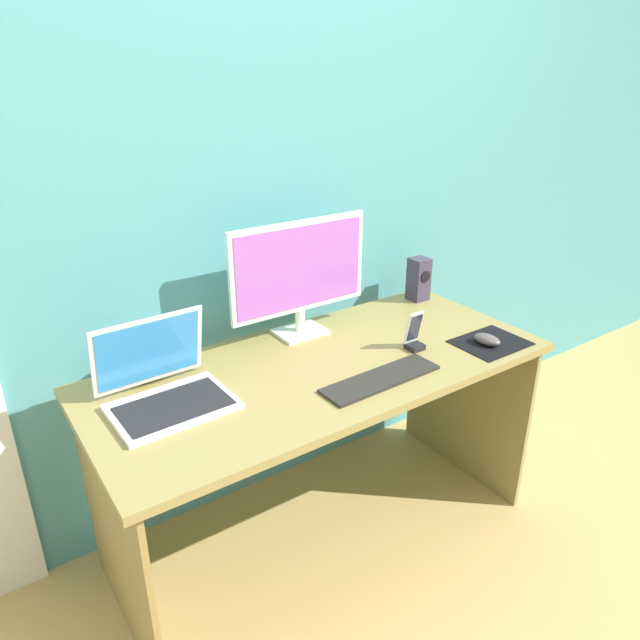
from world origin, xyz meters
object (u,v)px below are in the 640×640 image
at_px(speaker_right, 419,279).
at_px(phone_in_dock, 414,336).
at_px(fishbowl, 143,358).
at_px(keyboard_external, 381,379).
at_px(monitor, 300,273).
at_px(mouse, 487,340).
at_px(laptop, 165,387).

distance_m(speaker_right, phone_in_dock, 0.48).
bearing_deg(fishbowl, speaker_right, 0.24).
bearing_deg(keyboard_external, monitor, 91.01).
bearing_deg(mouse, keyboard_external, 168.67).
bearing_deg(mouse, laptop, 156.48).
relative_size(speaker_right, phone_in_dock, 1.30).
height_order(laptop, mouse, laptop).
xyz_separation_m(monitor, phone_in_dock, (0.26, -0.33, -0.19)).
bearing_deg(laptop, fishbowl, 89.40).
relative_size(laptop, mouse, 3.52).
relative_size(monitor, laptop, 1.56).
xyz_separation_m(speaker_right, keyboard_external, (-0.58, -0.45, -0.09)).
bearing_deg(keyboard_external, laptop, 155.36).
height_order(fishbowl, mouse, fishbowl).
distance_m(speaker_right, fishbowl, 1.18).
relative_size(monitor, keyboard_external, 1.33).
xyz_separation_m(speaker_right, mouse, (-0.10, -0.47, -0.07)).
bearing_deg(speaker_right, fishbowl, -179.76).
relative_size(monitor, fishbowl, 3.87).
bearing_deg(phone_in_dock, monitor, 127.98).
relative_size(speaker_right, laptop, 0.51).
distance_m(keyboard_external, phone_in_dock, 0.27).
relative_size(fishbowl, phone_in_dock, 1.03).
relative_size(laptop, keyboard_external, 0.85).
bearing_deg(fishbowl, mouse, -23.15).
height_order(keyboard_external, phone_in_dock, phone_in_dock).
height_order(speaker_right, fishbowl, speaker_right).
xyz_separation_m(fishbowl, keyboard_external, (0.61, -0.44, -0.06)).
distance_m(fishbowl, keyboard_external, 0.75).
distance_m(monitor, mouse, 0.71).
relative_size(mouse, phone_in_dock, 0.72).
distance_m(monitor, laptop, 0.64).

